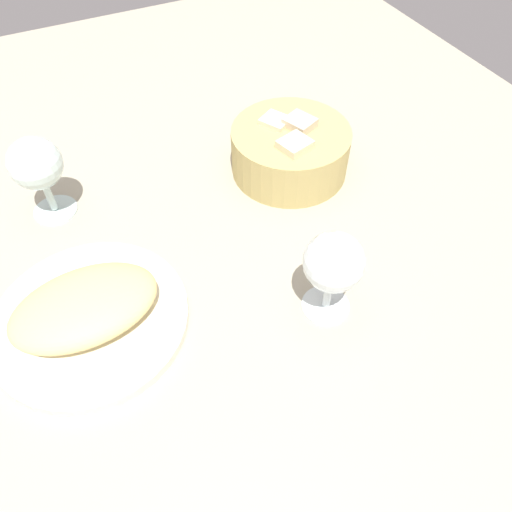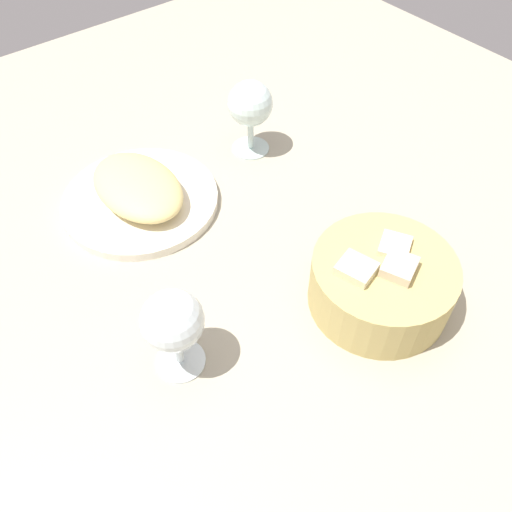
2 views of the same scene
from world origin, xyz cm
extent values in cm
cube|color=#ABA28B|center=(0.00, 0.00, -1.00)|extent=(140.00, 140.00, 2.00)
cylinder|color=white|center=(-14.49, -10.05, 0.70)|extent=(23.24, 23.24, 1.40)
ellipsoid|color=#E1C87D|center=(-14.49, -10.05, 3.46)|extent=(17.29, 11.45, 4.13)
cone|color=#3B813C|center=(-20.72, -8.80, 2.17)|extent=(5.05, 5.05, 1.54)
cylinder|color=tan|center=(20.23, 4.33, 3.62)|extent=(17.78, 17.78, 7.23)
cube|color=beige|center=(21.76, 4.63, 6.61)|extent=(4.96, 5.18, 4.08)
cube|color=beige|center=(19.03, 7.06, 6.05)|extent=(5.09, 5.23, 3.97)
cube|color=beige|center=(18.72, 0.64, 6.33)|extent=(5.05, 4.76, 4.19)
cylinder|color=silver|center=(11.91, -20.36, 0.30)|extent=(5.91, 5.91, 0.60)
cylinder|color=silver|center=(11.91, -20.36, 2.87)|extent=(1.00, 1.00, 4.53)
sphere|color=silver|center=(11.91, -20.36, 8.61)|extent=(6.96, 6.96, 6.96)
cylinder|color=silver|center=(-14.54, 11.10, 0.30)|extent=(6.17, 6.17, 0.60)
cylinder|color=silver|center=(-14.54, 11.10, 2.90)|extent=(1.00, 1.00, 4.60)
sphere|color=silver|center=(-14.54, 11.10, 8.75)|extent=(7.10, 7.10, 7.10)
camera|label=1|loc=(-10.60, -46.91, 50.08)|focal=34.23mm
camera|label=2|loc=(42.62, -33.57, 56.28)|focal=37.75mm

